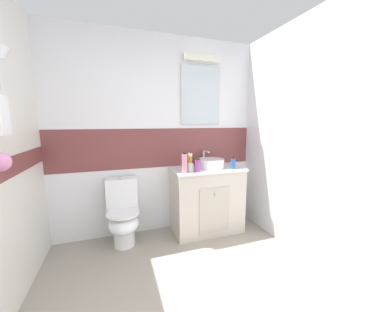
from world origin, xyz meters
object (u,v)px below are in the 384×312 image
at_px(soap_dispenser, 233,164).
at_px(toilet, 123,215).
at_px(sink_basin, 210,163).
at_px(shampoo_bottle_tall, 185,163).
at_px(toothbrush_cup, 190,167).
at_px(mouthwash_bottle, 197,165).

bearing_deg(soap_dispenser, toilet, 172.54).
xyz_separation_m(sink_basin, toilet, (-1.10, 0.00, -0.55)).
height_order(toilet, soap_dispenser, soap_dispenser).
bearing_deg(toilet, soap_dispenser, -7.46).
bearing_deg(toilet, shampoo_bottle_tall, -14.13).
xyz_separation_m(toothbrush_cup, shampoo_bottle_tall, (-0.08, -0.02, 0.05)).
height_order(toothbrush_cup, soap_dispenser, toothbrush_cup).
xyz_separation_m(toilet, mouthwash_bottle, (0.86, -0.19, 0.56)).
distance_m(mouthwash_bottle, shampoo_bottle_tall, 0.16).
bearing_deg(soap_dispenser, sink_basin, 144.43).
distance_m(soap_dispenser, mouthwash_bottle, 0.48).
relative_size(sink_basin, toilet, 0.53).
bearing_deg(toothbrush_cup, soap_dispenser, -1.63).
bearing_deg(sink_basin, toilet, 179.91).
bearing_deg(shampoo_bottle_tall, toilet, 165.87).
bearing_deg(toilet, sink_basin, -0.09).
height_order(soap_dispenser, shampoo_bottle_tall, shampoo_bottle_tall).
height_order(sink_basin, toothbrush_cup, toothbrush_cup).
xyz_separation_m(sink_basin, soap_dispenser, (0.24, -0.17, 0.00)).
distance_m(soap_dispenser, shampoo_bottle_tall, 0.64).
xyz_separation_m(toothbrush_cup, soap_dispenser, (0.56, -0.02, 0.00)).
relative_size(sink_basin, mouthwash_bottle, 2.53).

